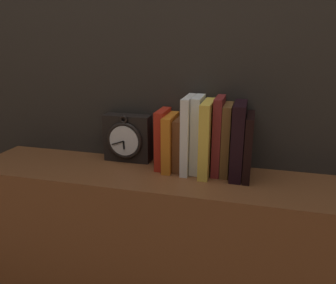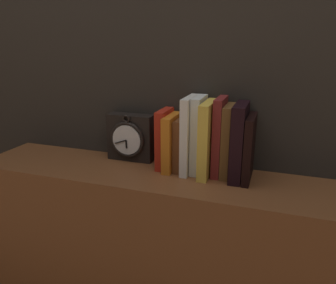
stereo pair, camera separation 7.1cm
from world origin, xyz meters
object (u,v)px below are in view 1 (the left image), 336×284
at_px(book_slot6_maroon, 218,136).
at_px(book_slot3_white, 188,134).
at_px(book_slot9_black, 248,146).
at_px(clock, 127,138).
at_px(book_slot8_black, 238,140).
at_px(book_slot5_yellow, 207,138).
at_px(book_slot7_brown, 227,140).
at_px(book_slot4_white, 197,134).
at_px(book_slot2_brown, 180,144).
at_px(book_slot1_orange, 171,142).
at_px(book_slot0_red, 163,139).

bearing_deg(book_slot6_maroon, book_slot3_white, -174.42).
relative_size(book_slot3_white, book_slot9_black, 1.23).
distance_m(clock, book_slot8_black, 0.40).
height_order(book_slot6_maroon, book_slot8_black, book_slot6_maroon).
height_order(book_slot5_yellow, book_slot8_black, same).
xyz_separation_m(book_slot5_yellow, book_slot7_brown, (0.06, 0.02, -0.00)).
bearing_deg(book_slot4_white, book_slot5_yellow, -26.99).
xyz_separation_m(book_slot2_brown, book_slot8_black, (0.19, -0.02, 0.03)).
distance_m(book_slot4_white, book_slot7_brown, 0.10).
bearing_deg(book_slot1_orange, book_slot7_brown, 2.14).
bearing_deg(book_slot2_brown, book_slot4_white, -1.97).
bearing_deg(book_slot6_maroon, book_slot8_black, -12.21).
distance_m(book_slot0_red, book_slot1_orange, 0.03).
distance_m(book_slot4_white, book_slot8_black, 0.14).
xyz_separation_m(book_slot6_maroon, book_slot7_brown, (0.03, -0.00, -0.01)).
height_order(book_slot0_red, book_slot3_white, book_slot3_white).
height_order(book_slot1_orange, book_slot9_black, book_slot9_black).
xyz_separation_m(clock, book_slot5_yellow, (0.30, -0.04, 0.04)).
relative_size(book_slot1_orange, book_slot8_black, 0.78).
bearing_deg(book_slot0_red, book_slot6_maroon, -0.74).
distance_m(book_slot5_yellow, book_slot9_black, 0.13).
xyz_separation_m(book_slot1_orange, book_slot3_white, (0.06, -0.00, 0.03)).
height_order(clock, book_slot0_red, book_slot0_red).
relative_size(book_slot0_red, book_slot9_black, 0.98).
relative_size(book_slot2_brown, book_slot5_yellow, 0.73).
height_order(book_slot7_brown, book_slot8_black, book_slot8_black).
bearing_deg(book_slot5_yellow, book_slot9_black, 1.15).
relative_size(book_slot0_red, book_slot7_brown, 0.87).
xyz_separation_m(book_slot2_brown, book_slot9_black, (0.23, -0.02, 0.01)).
xyz_separation_m(clock, book_slot4_white, (0.26, -0.03, 0.04)).
xyz_separation_m(book_slot4_white, book_slot6_maroon, (0.07, -0.00, 0.00)).
xyz_separation_m(book_slot0_red, book_slot5_yellow, (0.16, -0.02, 0.02)).
distance_m(book_slot0_red, book_slot3_white, 0.10).
bearing_deg(book_slot6_maroon, book_slot5_yellow, -153.24).
height_order(book_slot1_orange, book_slot8_black, book_slot8_black).
height_order(book_slot1_orange, book_slot6_maroon, book_slot6_maroon).
bearing_deg(book_slot6_maroon, book_slot7_brown, -1.74).
distance_m(book_slot1_orange, book_slot8_black, 0.23).
relative_size(book_slot0_red, book_slot1_orange, 1.07).
distance_m(clock, book_slot6_maroon, 0.34).
bearing_deg(book_slot2_brown, book_slot9_black, -4.29).
bearing_deg(book_slot7_brown, book_slot4_white, 179.40).
height_order(clock, book_slot5_yellow, book_slot5_yellow).
relative_size(book_slot2_brown, book_slot9_black, 0.86).
height_order(book_slot8_black, book_slot9_black, book_slot8_black).
bearing_deg(book_slot5_yellow, clock, 171.48).
bearing_deg(book_slot4_white, clock, 174.16).
height_order(book_slot3_white, book_slot4_white, same).
relative_size(book_slot2_brown, book_slot6_maroon, 0.69).
bearing_deg(book_slot7_brown, book_slot1_orange, -177.86).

